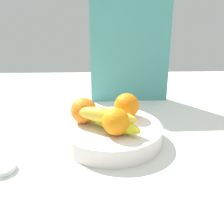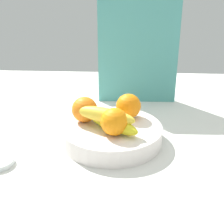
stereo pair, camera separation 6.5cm
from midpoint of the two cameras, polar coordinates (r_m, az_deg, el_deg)
name	(u,v)px [view 1 (the left image)]	position (r cm, az deg, el deg)	size (l,w,h in cm)	color
ground_plane	(124,146)	(86.24, 0.02, -6.44)	(180.00, 140.00, 3.00)	silver
fruit_bowl	(112,133)	(84.66, -2.21, -4.04)	(27.47, 27.47, 4.86)	white
orange_front_left	(127,106)	(87.20, 0.64, 1.17)	(7.13, 7.13, 7.13)	orange
orange_front_right	(84,110)	(84.66, -7.52, 0.26)	(7.13, 7.13, 7.13)	orange
orange_center	(116,122)	(77.36, -1.63, -1.85)	(7.13, 7.13, 7.13)	orange
banana_bunch	(109,119)	(79.77, -2.83, -1.42)	(18.34, 13.81, 6.20)	yellow
cutting_board	(130,52)	(109.52, 1.66, 11.04)	(28.00, 1.80, 36.00)	teal
jar_lid	(0,168)	(79.07, -22.48, -9.62)	(7.45, 7.45, 1.34)	white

